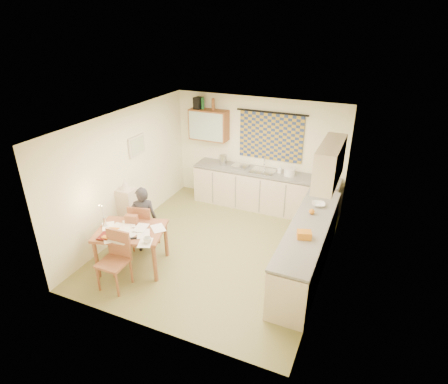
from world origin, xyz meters
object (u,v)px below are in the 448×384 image
at_px(counter_right, 307,248).
at_px(chair_far, 145,234).
at_px(counter_back, 264,190).
at_px(shelf_stand, 129,212).
at_px(person, 144,219).
at_px(dining_table, 133,248).
at_px(stove, 291,287).

relative_size(counter_right, chair_far, 3.07).
xyz_separation_m(counter_back, shelf_stand, (-2.12, -2.21, 0.06)).
bearing_deg(chair_far, person, 116.93).
bearing_deg(shelf_stand, chair_far, -25.90).
bearing_deg(dining_table, chair_far, 85.71).
bearing_deg(counter_back, person, -121.11).
height_order(counter_right, chair_far, chair_far).
bearing_deg(person, chair_far, -82.52).
height_order(chair_far, person, person).
distance_m(dining_table, person, 0.60).
xyz_separation_m(stove, person, (-2.94, 0.49, 0.23)).
bearing_deg(stove, person, 170.49).
bearing_deg(counter_right, stove, -90.00).
relative_size(counter_back, shelf_stand, 3.20).
relative_size(counter_back, counter_right, 1.12).
distance_m(chair_far, shelf_stand, 0.67).
relative_size(person, shelf_stand, 1.27).
bearing_deg(chair_far, counter_right, 178.44).
height_order(counter_back, chair_far, chair_far).
bearing_deg(shelf_stand, person, -27.79).
bearing_deg(dining_table, counter_right, 4.32).
distance_m(dining_table, shelf_stand, 1.10).
height_order(counter_right, stove, counter_right).
bearing_deg(counter_right, person, -168.73).
distance_m(counter_back, dining_table, 3.37).
height_order(counter_back, dining_table, counter_back).
height_order(chair_far, shelf_stand, shelf_stand).
height_order(person, shelf_stand, person).
distance_m(chair_far, person, 0.36).
bearing_deg(person, counter_back, -152.51).
distance_m(counter_back, shelf_stand, 3.06).
height_order(counter_right, shelf_stand, shelf_stand).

